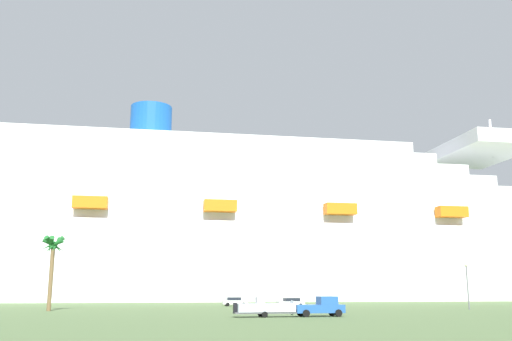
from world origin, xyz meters
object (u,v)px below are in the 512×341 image
Objects in this scene: parked_car_silver_sedan at (291,302)px; small_boat_on_trailer at (271,308)px; cruise_ship at (263,235)px; pickup_truck at (321,307)px; palm_tree at (53,252)px; street_lamp at (467,278)px; parked_car_white_van at (235,301)px.

small_boat_on_trailer is at bearing -101.73° from parked_car_silver_sedan.
small_boat_on_trailer is (-8.09, -92.91, -16.70)m from cruise_ship.
cruise_ship is 44.84× the size of pickup_truck.
palm_tree is 61.45m from street_lamp.
pickup_truck is at bearing -79.82° from parked_car_white_van.
small_boat_on_trailer is (-5.66, -0.85, -0.08)m from pickup_truck.
pickup_truck is at bearing -142.75° from street_lamp.
street_lamp is at bearing -33.09° from parked_car_white_van.
street_lamp is (32.14, 20.99, 3.64)m from small_boat_on_trailer.
parked_car_silver_sedan is at bearing -90.98° from cruise_ship.
small_boat_on_trailer is 36.73m from palm_tree.
pickup_truck is 33.28m from parked_car_silver_sedan.
pickup_truck is 0.66× the size of small_boat_on_trailer.
cruise_ship is 29.65× the size of small_boat_on_trailer.
parked_car_silver_sedan is 1.05× the size of parked_car_white_van.
pickup_truck is at bearing 8.55° from small_boat_on_trailer.
cruise_ship is at bearing 62.57° from palm_tree.
small_boat_on_trailer is 34.83m from parked_car_silver_sedan.
street_lamp is at bearing -0.05° from palm_tree.
cruise_ship is 81.50m from palm_tree.
parked_car_white_van is (-10.04, -49.70, -16.82)m from cruise_ship.
pickup_truck is at bearing -91.51° from cruise_ship.
street_lamp is at bearing -27.62° from parked_car_silver_sedan.
palm_tree is (-37.29, -71.86, -9.38)m from cruise_ship.
parked_car_white_van is at bearing 146.91° from street_lamp.
palm_tree is (-34.86, 20.19, 7.23)m from pickup_truck.
street_lamp is 40.86m from parked_car_white_van.
parked_car_white_van is at bearing 92.59° from small_boat_on_trailer.
street_lamp is at bearing 33.15° from small_boat_on_trailer.
pickup_truck is 1.26× the size of parked_car_white_van.
street_lamp reaches higher than small_boat_on_trailer.
small_boat_on_trailer reaches higher than parked_car_white_van.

